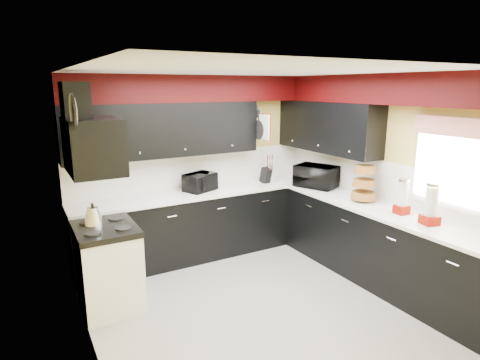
# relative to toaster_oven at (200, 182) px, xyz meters

# --- Properties ---
(ground) EXTENTS (3.60, 3.60, 0.00)m
(ground) POSITION_rel_toaster_oven_xyz_m (0.05, -1.54, -1.06)
(ground) COLOR gray
(ground) RESTS_ON ground
(wall_back) EXTENTS (3.60, 0.06, 2.50)m
(wall_back) POSITION_rel_toaster_oven_xyz_m (0.05, 0.26, 0.19)
(wall_back) COLOR #E0C666
(wall_back) RESTS_ON ground
(wall_right) EXTENTS (0.06, 3.60, 2.50)m
(wall_right) POSITION_rel_toaster_oven_xyz_m (1.85, -1.54, 0.19)
(wall_right) COLOR #E0C666
(wall_right) RESTS_ON ground
(wall_left) EXTENTS (0.06, 3.60, 2.50)m
(wall_left) POSITION_rel_toaster_oven_xyz_m (-1.75, -1.54, 0.19)
(wall_left) COLOR #E0C666
(wall_left) RESTS_ON ground
(ceiling) EXTENTS (3.60, 3.60, 0.06)m
(ceiling) POSITION_rel_toaster_oven_xyz_m (0.05, -1.54, 1.44)
(ceiling) COLOR white
(ceiling) RESTS_ON wall_back
(cab_back) EXTENTS (3.60, 0.60, 0.90)m
(cab_back) POSITION_rel_toaster_oven_xyz_m (0.05, -0.04, -0.61)
(cab_back) COLOR black
(cab_back) RESTS_ON ground
(cab_right) EXTENTS (0.60, 3.00, 0.90)m
(cab_right) POSITION_rel_toaster_oven_xyz_m (1.55, -1.84, -0.61)
(cab_right) COLOR black
(cab_right) RESTS_ON ground
(counter_back) EXTENTS (3.62, 0.64, 0.04)m
(counter_back) POSITION_rel_toaster_oven_xyz_m (0.05, -0.04, -0.14)
(counter_back) COLOR white
(counter_back) RESTS_ON cab_back
(counter_right) EXTENTS (0.64, 3.02, 0.04)m
(counter_right) POSITION_rel_toaster_oven_xyz_m (1.55, -1.84, -0.14)
(counter_right) COLOR white
(counter_right) RESTS_ON cab_right
(splash_back) EXTENTS (3.60, 0.02, 0.50)m
(splash_back) POSITION_rel_toaster_oven_xyz_m (0.05, 0.25, 0.13)
(splash_back) COLOR white
(splash_back) RESTS_ON counter_back
(splash_right) EXTENTS (0.02, 3.60, 0.50)m
(splash_right) POSITION_rel_toaster_oven_xyz_m (1.84, -1.54, 0.13)
(splash_right) COLOR white
(splash_right) RESTS_ON counter_right
(upper_back) EXTENTS (2.60, 0.35, 0.70)m
(upper_back) POSITION_rel_toaster_oven_xyz_m (-0.45, 0.09, 0.74)
(upper_back) COLOR black
(upper_back) RESTS_ON wall_back
(upper_right) EXTENTS (0.35, 1.80, 0.70)m
(upper_right) POSITION_rel_toaster_oven_xyz_m (1.68, -0.64, 0.74)
(upper_right) COLOR black
(upper_right) RESTS_ON wall_right
(soffit_back) EXTENTS (3.60, 0.36, 0.35)m
(soffit_back) POSITION_rel_toaster_oven_xyz_m (0.05, 0.08, 1.26)
(soffit_back) COLOR black
(soffit_back) RESTS_ON wall_back
(soffit_right) EXTENTS (0.36, 3.24, 0.35)m
(soffit_right) POSITION_rel_toaster_oven_xyz_m (1.67, -1.72, 1.26)
(soffit_right) COLOR black
(soffit_right) RESTS_ON wall_right
(stove) EXTENTS (0.60, 0.75, 0.86)m
(stove) POSITION_rel_toaster_oven_xyz_m (-1.45, -0.79, -0.63)
(stove) COLOR white
(stove) RESTS_ON ground
(cooktop) EXTENTS (0.62, 0.77, 0.06)m
(cooktop) POSITION_rel_toaster_oven_xyz_m (-1.45, -0.79, -0.17)
(cooktop) COLOR black
(cooktop) RESTS_ON stove
(hood) EXTENTS (0.50, 0.78, 0.55)m
(hood) POSITION_rel_toaster_oven_xyz_m (-1.50, -0.79, 0.72)
(hood) COLOR black
(hood) RESTS_ON wall_left
(hood_duct) EXTENTS (0.24, 0.40, 0.40)m
(hood_duct) POSITION_rel_toaster_oven_xyz_m (-1.63, -0.79, 1.14)
(hood_duct) COLOR black
(hood_duct) RESTS_ON wall_left
(window) EXTENTS (0.03, 0.86, 0.96)m
(window) POSITION_rel_toaster_oven_xyz_m (1.84, -2.44, 0.49)
(window) COLOR white
(window) RESTS_ON wall_right
(valance) EXTENTS (0.04, 0.88, 0.20)m
(valance) POSITION_rel_toaster_oven_xyz_m (1.78, -2.44, 0.89)
(valance) COLOR red
(valance) RESTS_ON wall_right
(pan_top) EXTENTS (0.03, 0.22, 0.40)m
(pan_top) POSITION_rel_toaster_oven_xyz_m (0.87, 0.01, 0.94)
(pan_top) COLOR black
(pan_top) RESTS_ON upper_back
(pan_mid) EXTENTS (0.03, 0.28, 0.46)m
(pan_mid) POSITION_rel_toaster_oven_xyz_m (0.87, -0.12, 0.69)
(pan_mid) COLOR black
(pan_mid) RESTS_ON upper_back
(pan_low) EXTENTS (0.03, 0.24, 0.42)m
(pan_low) POSITION_rel_toaster_oven_xyz_m (0.87, 0.14, 0.66)
(pan_low) COLOR black
(pan_low) RESTS_ON upper_back
(cut_board) EXTENTS (0.03, 0.26, 0.35)m
(cut_board) POSITION_rel_toaster_oven_xyz_m (0.88, -0.24, 0.74)
(cut_board) COLOR white
(cut_board) RESTS_ON upper_back
(baskets) EXTENTS (0.27, 0.27, 0.50)m
(baskets) POSITION_rel_toaster_oven_xyz_m (1.57, -1.49, 0.12)
(baskets) COLOR brown
(baskets) RESTS_ON upper_right
(clock) EXTENTS (0.03, 0.30, 0.30)m
(clock) POSITION_rel_toaster_oven_xyz_m (-1.72, -1.29, 1.09)
(clock) COLOR black
(clock) RESTS_ON wall_left
(deco_plate) EXTENTS (0.03, 0.24, 0.24)m
(deco_plate) POSITION_rel_toaster_oven_xyz_m (1.82, -1.89, 1.19)
(deco_plate) COLOR white
(deco_plate) RESTS_ON wall_right
(toaster_oven) EXTENTS (0.52, 0.48, 0.24)m
(toaster_oven) POSITION_rel_toaster_oven_xyz_m (0.00, 0.00, 0.00)
(toaster_oven) COLOR black
(toaster_oven) RESTS_ON counter_back
(microwave) EXTENTS (0.57, 0.67, 0.31)m
(microwave) POSITION_rel_toaster_oven_xyz_m (1.54, -0.62, 0.03)
(microwave) COLOR black
(microwave) RESTS_ON counter_right
(utensil_crock) EXTENTS (0.19, 0.19, 0.18)m
(utensil_crock) POSITION_rel_toaster_oven_xyz_m (1.14, -0.01, -0.03)
(utensil_crock) COLOR silver
(utensil_crock) RESTS_ON counter_back
(knife_block) EXTENTS (0.11, 0.15, 0.23)m
(knife_block) POSITION_rel_toaster_oven_xyz_m (1.03, -0.06, -0.01)
(knife_block) COLOR black
(knife_block) RESTS_ON counter_back
(kettle) EXTENTS (0.24, 0.24, 0.18)m
(kettle) POSITION_rel_toaster_oven_xyz_m (-1.54, -0.65, -0.05)
(kettle) COLOR silver
(kettle) RESTS_ON cooktop
(dispenser_a) EXTENTS (0.15, 0.15, 0.38)m
(dispenser_a) POSITION_rel_toaster_oven_xyz_m (1.57, -2.07, 0.07)
(dispenser_a) COLOR #5F1405
(dispenser_a) RESTS_ON counter_right
(dispenser_b) EXTENTS (0.20, 0.20, 0.43)m
(dispenser_b) POSITION_rel_toaster_oven_xyz_m (1.53, -2.46, 0.09)
(dispenser_b) COLOR #710000
(dispenser_b) RESTS_ON counter_right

